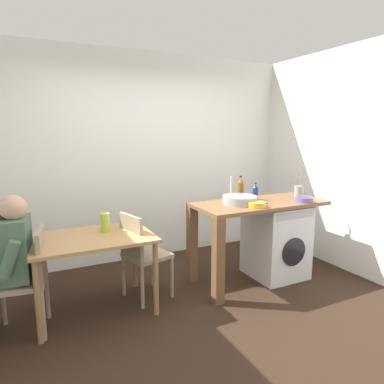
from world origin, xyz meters
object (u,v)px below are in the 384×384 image
at_px(utensil_crock, 299,191).
at_px(chair_person_seat, 29,275).
at_px(chair_opposite, 141,251).
at_px(colander, 304,199).
at_px(bottle_squat_brown, 255,192).
at_px(bottle_tall_green, 240,188).
at_px(washing_machine, 276,240).
at_px(mixing_bowl, 256,204).
at_px(vase, 105,223).
at_px(dining_table, 92,246).
at_px(seated_person, 6,259).

bearing_deg(utensil_crock, chair_person_seat, -179.00).
distance_m(chair_opposite, colander, 1.89).
xyz_separation_m(bottle_squat_brown, colander, (0.43, -0.32, -0.06)).
height_order(chair_person_seat, bottle_tall_green, bottle_tall_green).
xyz_separation_m(washing_machine, mixing_bowl, (-0.46, -0.20, 0.52)).
relative_size(washing_machine, bottle_squat_brown, 4.22).
relative_size(washing_machine, mixing_bowl, 4.32).
height_order(bottle_squat_brown, mixing_bowl, bottle_squat_brown).
relative_size(washing_machine, colander, 4.30).
bearing_deg(vase, dining_table, -146.31).
bearing_deg(vase, washing_machine, -6.22).
bearing_deg(mixing_bowl, vase, 164.60).
height_order(dining_table, seated_person, seated_person).
distance_m(chair_opposite, vase, 0.47).
xyz_separation_m(bottle_squat_brown, mixing_bowl, (-0.21, -0.30, -0.06)).
xyz_separation_m(chair_opposite, vase, (-0.33, 0.07, 0.32)).
relative_size(dining_table, chair_person_seat, 1.22).
distance_m(bottle_tall_green, bottle_squat_brown, 0.18).
bearing_deg(utensil_crock, mixing_bowl, -163.13).
xyz_separation_m(chair_opposite, bottle_squat_brown, (1.37, -0.04, 0.50)).
bearing_deg(mixing_bowl, chair_person_seat, 174.82).
bearing_deg(bottle_tall_green, chair_person_seat, -173.81).
height_order(dining_table, chair_opposite, chair_opposite).
xyz_separation_m(bottle_tall_green, colander, (0.54, -0.47, -0.09)).
distance_m(chair_person_seat, vase, 0.80).
height_order(washing_machine, utensil_crock, utensil_crock).
distance_m(washing_machine, utensil_crock, 0.67).
bearing_deg(washing_machine, dining_table, 176.95).
xyz_separation_m(utensil_crock, colander, (-0.18, -0.27, -0.04)).
distance_m(seated_person, colander, 3.01).
bearing_deg(vase, chair_person_seat, -163.11).
bearing_deg(bottle_tall_green, washing_machine, -35.14).
bearing_deg(washing_machine, bottle_tall_green, 144.86).
bearing_deg(chair_opposite, chair_person_seat, -96.45).
distance_m(mixing_bowl, colander, 0.64).
bearing_deg(bottle_squat_brown, vase, 176.43).
distance_m(dining_table, utensil_crock, 2.49).
height_order(utensil_crock, vase, utensil_crock).
bearing_deg(vase, utensil_crock, -3.94).
height_order(chair_opposite, bottle_tall_green, bottle_tall_green).
height_order(dining_table, chair_person_seat, chair_person_seat).
height_order(dining_table, vase, vase).
height_order(seated_person, bottle_squat_brown, seated_person).
xyz_separation_m(dining_table, bottle_tall_green, (1.74, 0.14, 0.40)).
bearing_deg(seated_person, colander, -85.76).
xyz_separation_m(colander, vase, (-2.13, 0.43, -0.12)).
height_order(mixing_bowl, utensil_crock, utensil_crock).
bearing_deg(utensil_crock, vase, 176.06).
bearing_deg(mixing_bowl, washing_machine, 23.41).
bearing_deg(mixing_bowl, chair_opposite, 163.61).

